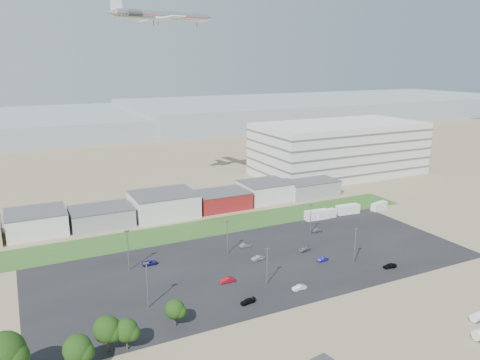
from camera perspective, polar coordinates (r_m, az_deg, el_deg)
ground at (r=112.65m, az=5.08°, el=-14.18°), size 700.00×700.00×0.00m
parking_lot at (r=130.39m, az=2.35°, el=-10.00°), size 120.00×50.00×0.01m
grass_strip at (r=155.35m, az=-5.00°, el=-5.96°), size 160.00×16.00×0.02m
hills_backdrop at (r=412.57m, az=-13.36°, el=7.04°), size 700.00×200.00×9.00m
building_row at (r=166.60m, az=-12.90°, el=-3.42°), size 170.00×20.00×8.00m
parking_garage at (r=232.52m, az=11.94°, el=3.77°), size 80.00×40.00×25.00m
storage_tank_nw at (r=114.97m, az=27.04°, el=-14.57°), size 3.77×2.12×2.18m
box_trailer_a at (r=165.68m, az=9.33°, el=-4.20°), size 8.85×3.24×3.26m
box_trailer_b at (r=167.59m, az=10.38°, el=-4.09°), size 7.89×2.57×2.94m
box_trailer_c at (r=173.80m, az=13.00°, el=-3.50°), size 8.99×3.52×3.29m
box_trailer_d at (r=181.56m, az=16.60°, el=-3.06°), size 7.65×3.96×2.74m
tree_far_left at (r=92.18m, az=-26.75°, el=-18.69°), size 7.59×7.59×11.38m
tree_left at (r=91.95m, az=-19.18°, el=-19.15°), size 5.45×5.45×8.17m
tree_mid at (r=95.77m, az=-15.91°, el=-17.38°), size 5.55×5.55×8.32m
tree_right at (r=95.72m, az=-13.69°, el=-17.61°), size 4.85×4.85×7.27m
tree_near at (r=101.34m, az=-7.95°, el=-15.57°), size 4.49×4.49×6.73m
lightpole_front_l at (r=108.11m, az=-11.23°, el=-12.48°), size 1.27×0.53×10.79m
lightpole_front_m at (r=116.76m, az=3.31°, el=-10.48°), size 1.11×0.46×9.45m
lightpole_front_r at (r=131.80m, az=13.83°, el=-7.83°), size 1.16×0.48×9.83m
lightpole_back_l at (r=127.16m, az=-13.48°, el=-8.35°), size 1.30×0.54×11.01m
lightpole_back_m at (r=134.22m, az=-1.55°, el=-7.00°), size 1.15×0.48×9.79m
lightpole_back_r at (r=150.53m, az=8.61°, el=-4.77°), size 1.15×0.48×9.75m
airliner at (r=185.73m, az=-9.35°, el=19.16°), size 48.15×35.97×13.16m
parked_car_1 at (r=132.67m, az=10.04°, el=-9.51°), size 3.48×1.48×1.12m
parked_car_2 at (r=132.97m, az=17.79°, el=-9.91°), size 3.93×2.01×1.28m
parked_car_3 at (r=109.97m, az=0.95°, el=-14.55°), size 3.91×2.02×1.08m
parked_car_4 at (r=119.14m, az=-1.57°, el=-12.10°), size 3.99×1.55×1.29m
parked_car_7 at (r=131.42m, az=2.18°, el=-9.49°), size 4.00×1.68×1.28m
parked_car_8 at (r=153.81m, az=9.37°, el=-6.08°), size 3.62×1.79×1.19m
parked_car_9 at (r=130.94m, az=-10.92°, el=-9.87°), size 4.24×2.01×1.17m
parked_car_10 at (r=101.92m, az=-13.73°, el=-17.50°), size 4.03×1.84×1.14m
parked_car_11 at (r=140.01m, az=0.66°, el=-7.97°), size 3.55×1.33×1.16m
parked_car_12 at (r=138.43m, az=7.80°, el=-8.38°), size 4.15×2.13×1.15m
parked_car_13 at (r=116.58m, az=7.24°, el=-12.87°), size 3.68×1.33×1.21m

